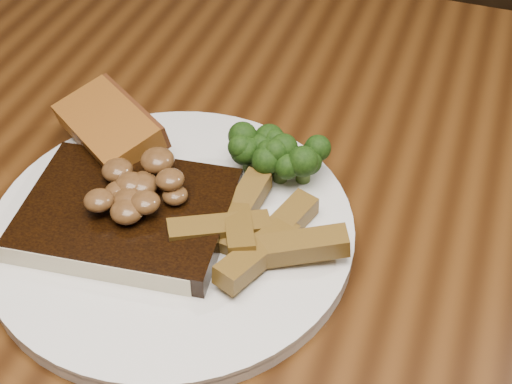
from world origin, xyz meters
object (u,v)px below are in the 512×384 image
garlic_bread (111,143)px  steak (128,215)px  plate (172,231)px  chair_far (462,71)px  potato_wedges (235,237)px  dining_table (268,299)px

garlic_bread → steak: bearing=-21.1°
plate → steak: size_ratio=1.84×
chair_far → potato_wedges: 0.72m
plate → garlic_bread: bearing=143.0°
garlic_bread → potato_wedges: bearing=7.3°
dining_table → potato_wedges: size_ratio=15.02×
steak → potato_wedges: (0.09, 0.01, -0.00)m
garlic_bread → chair_far: bearing=97.0°
potato_wedges → plate: bearing=176.1°
garlic_bread → dining_table: bearing=20.7°
dining_table → potato_wedges: potato_wedges is taller
chair_far → garlic_bread: bearing=63.1°
plate → steak: 0.04m
dining_table → garlic_bread: size_ratio=15.38×
dining_table → plate: (-0.08, -0.03, 0.10)m
chair_far → steak: size_ratio=5.88×
dining_table → plate: bearing=-157.2°
dining_table → garlic_bread: 0.21m
chair_far → potato_wedges: (-0.14, -0.66, 0.24)m
chair_far → steak: chair_far is taller
chair_far → garlic_bread: size_ratio=9.37×
plate → potato_wedges: (0.06, -0.00, 0.02)m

